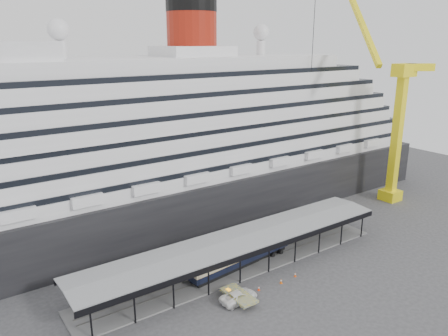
# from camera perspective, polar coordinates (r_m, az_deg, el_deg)

# --- Properties ---
(ground) EXTENTS (200.00, 200.00, 0.00)m
(ground) POSITION_cam_1_polar(r_m,az_deg,el_deg) (70.57, 4.50, -14.34)
(ground) COLOR #39393B
(ground) RESTS_ON ground
(cruise_ship) EXTENTS (130.00, 30.00, 43.90)m
(cruise_ship) POSITION_cam_1_polar(r_m,az_deg,el_deg) (89.46, -8.36, 4.80)
(cruise_ship) COLOR black
(cruise_ship) RESTS_ON ground
(platform_canopy) EXTENTS (56.00, 9.18, 5.30)m
(platform_canopy) POSITION_cam_1_polar(r_m,az_deg,el_deg) (72.84, 2.00, -11.13)
(platform_canopy) COLOR slate
(platform_canopy) RESTS_ON ground
(crane_yellow) EXTENTS (23.83, 18.78, 47.60)m
(crane_yellow) POSITION_cam_1_polar(r_m,az_deg,el_deg) (104.57, 21.37, 6.41)
(crane_yellow) COLOR yellow
(crane_yellow) RESTS_ON ground
(port_truck) EXTENTS (5.70, 2.66, 1.58)m
(port_truck) POSITION_cam_1_polar(r_m,az_deg,el_deg) (64.96, 1.94, -16.43)
(port_truck) COLOR white
(port_truck) RESTS_ON ground
(pullman_carriage) EXTENTS (20.47, 4.76, 19.94)m
(pullman_carriage) POSITION_cam_1_polar(r_m,az_deg,el_deg) (73.01, 2.24, -11.00)
(pullman_carriage) COLOR black
(pullman_carriage) RESTS_ON ground
(traffic_cone_left) EXTENTS (0.40, 0.40, 0.71)m
(traffic_cone_left) POSITION_cam_1_polar(r_m,az_deg,el_deg) (67.81, 4.57, -15.38)
(traffic_cone_left) COLOR #F83A0D
(traffic_cone_left) RESTS_ON ground
(traffic_cone_mid) EXTENTS (0.48, 0.48, 0.74)m
(traffic_cone_mid) POSITION_cam_1_polar(r_m,az_deg,el_deg) (71.90, 9.29, -13.56)
(traffic_cone_mid) COLOR #E74E0C
(traffic_cone_mid) RESTS_ON ground
(traffic_cone_right) EXTENTS (0.42, 0.42, 0.80)m
(traffic_cone_right) POSITION_cam_1_polar(r_m,az_deg,el_deg) (69.81, 7.47, -14.42)
(traffic_cone_right) COLOR orange
(traffic_cone_right) RESTS_ON ground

